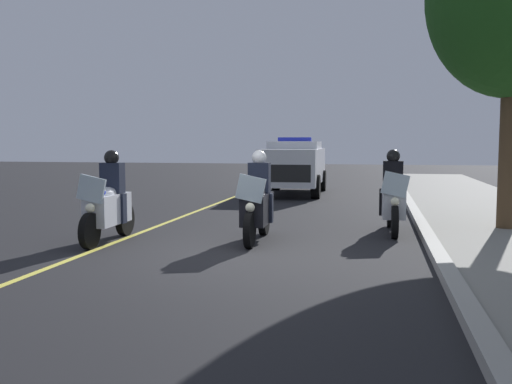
% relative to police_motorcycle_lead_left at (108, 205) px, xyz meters
% --- Properties ---
extents(ground_plane, '(80.00, 80.00, 0.00)m').
position_rel_police_motorcycle_lead_left_xyz_m(ground_plane, '(0.74, 2.61, -0.70)').
color(ground_plane, black).
extents(curb_strip, '(48.00, 0.24, 0.15)m').
position_rel_police_motorcycle_lead_left_xyz_m(curb_strip, '(0.74, 5.88, -0.62)').
color(curb_strip, '#9E9B93').
rests_on(curb_strip, ground).
extents(lane_stripe_center, '(48.00, 0.12, 0.01)m').
position_rel_police_motorcycle_lead_left_xyz_m(lane_stripe_center, '(0.74, 0.15, -0.70)').
color(lane_stripe_center, '#E0D14C').
rests_on(lane_stripe_center, ground).
extents(police_motorcycle_lead_left, '(2.14, 0.57, 1.72)m').
position_rel_police_motorcycle_lead_left_xyz_m(police_motorcycle_lead_left, '(0.00, 0.00, 0.00)').
color(police_motorcycle_lead_left, black).
rests_on(police_motorcycle_lead_left, ground).
extents(police_motorcycle_lead_right, '(2.14, 0.57, 1.72)m').
position_rel_police_motorcycle_lead_left_xyz_m(police_motorcycle_lead_right, '(-0.66, 2.72, 0.00)').
color(police_motorcycle_lead_right, black).
rests_on(police_motorcycle_lead_right, ground).
extents(police_motorcycle_trailing, '(2.14, 0.57, 1.72)m').
position_rel_police_motorcycle_lead_left_xyz_m(police_motorcycle_trailing, '(-2.23, 5.25, 0.00)').
color(police_motorcycle_trailing, black).
rests_on(police_motorcycle_trailing, ground).
extents(police_suv, '(4.95, 2.18, 2.05)m').
position_rel_police_motorcycle_lead_left_xyz_m(police_suv, '(-10.50, 2.01, 0.37)').
color(police_suv, silver).
rests_on(police_suv, ground).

